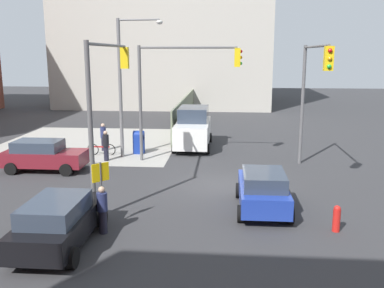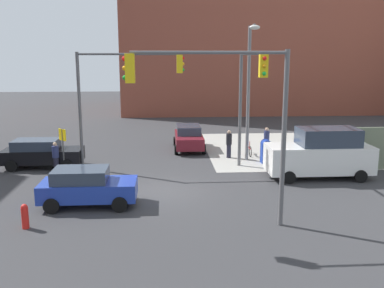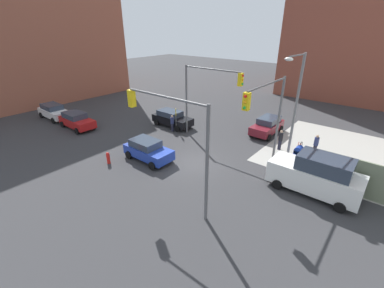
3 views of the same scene
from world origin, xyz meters
TOP-DOWN VIEW (x-y plane):
  - ground_plane at (0.00, 0.00)m, footprint 120.00×120.00m
  - sidewalk_corner at (9.00, 9.00)m, footprint 12.00×12.00m
  - building_warehouse_north at (11.69, 34.00)m, footprint 32.00×18.00m
  - traffic_signal_nw_corner at (-2.22, 4.50)m, footprint 5.93×0.36m
  - traffic_signal_se_corner at (2.26, -4.50)m, footprint 5.83×0.36m
  - traffic_signal_ne_corner at (4.50, 2.29)m, footprint 0.36×5.76m
  - street_lamp_corner at (5.17, 5.43)m, footprint 0.60×2.67m
  - warning_sign_two_way at (-5.40, 3.93)m, footprint 0.48×0.48m
  - mailbox_blue at (6.20, 5.00)m, footprint 0.56×0.64m
  - fire_hydrant at (-5.00, -4.20)m, footprint 0.26×0.26m
  - sedan_blue at (-3.14, -1.82)m, footprint 4.03×2.02m
  - hatchback_black at (-6.87, 4.88)m, footprint 4.41×2.02m
  - hatchback_maroon at (1.83, 9.17)m, footprint 2.02×4.23m
  - van_white_delivery at (8.32, 1.80)m, footprint 5.40×2.32m
  - pedestrian_crossing at (4.20, 6.50)m, footprint 0.36×0.36m
  - pedestrian_waiting at (-5.80, 3.80)m, footprint 0.36×0.36m
  - pedestrian_walking_north at (6.80, 7.40)m, footprint 0.36×0.36m
  - bicycle_leaning_on_fence at (5.60, 7.20)m, footprint 0.05×1.75m

SIDE VIEW (x-z plane):
  - ground_plane at x=0.00m, z-range 0.00..0.00m
  - sidewalk_corner at x=9.00m, z-range 0.00..0.01m
  - bicycle_leaning_on_fence at x=5.60m, z-range -0.14..0.83m
  - fire_hydrant at x=-5.00m, z-range 0.02..0.96m
  - mailbox_blue at x=6.20m, z-range 0.05..1.48m
  - sedan_blue at x=-3.14m, z-range 0.03..1.65m
  - hatchback_maroon at x=1.83m, z-range 0.03..1.65m
  - hatchback_black at x=-6.87m, z-range 0.03..1.65m
  - pedestrian_waiting at x=-5.80m, z-range 0.03..1.70m
  - pedestrian_walking_north at x=6.80m, z-range 0.04..1.79m
  - pedestrian_crossing at x=4.20m, z-range 0.04..1.80m
  - van_white_delivery at x=8.32m, z-range -0.03..2.59m
  - warning_sign_two_way at x=-5.40m, z-range 0.44..2.84m
  - traffic_signal_ne_corner at x=4.50m, z-range 1.40..7.90m
  - traffic_signal_se_corner at x=2.26m, z-range 1.40..7.90m
  - traffic_signal_nw_corner at x=-2.22m, z-range 1.41..7.91m
  - street_lamp_corner at x=5.17m, z-range 0.70..8.70m
  - building_warehouse_north at x=11.69m, z-range 0.00..18.83m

